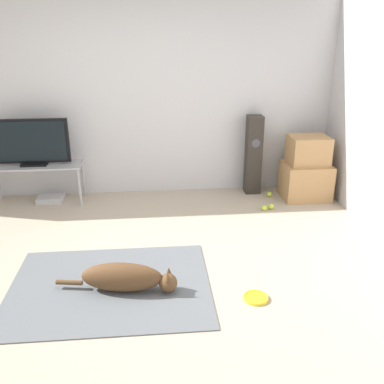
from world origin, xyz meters
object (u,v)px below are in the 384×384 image
cardboard_box_lower (305,181)px  tennis_ball_near_speaker (271,206)px  tennis_ball_loose_on_carpet (270,194)px  frisbee (256,298)px  cardboard_box_upper (308,150)px  dog (126,278)px  game_console (51,199)px  tennis_ball_by_boxes (264,208)px  tv (32,143)px  floor_speaker (253,155)px  tv_stand (36,169)px

cardboard_box_lower → tennis_ball_near_speaker: (-0.53, -0.34, -0.20)m
tennis_ball_loose_on_carpet → frisbee: bearing=-107.7°
cardboard_box_lower → tennis_ball_loose_on_carpet: size_ratio=8.85×
cardboard_box_upper → dog: bearing=-138.7°
game_console → frisbee: bearing=-47.3°
tennis_ball_by_boxes → tennis_ball_near_speaker: 0.10m
frisbee → tennis_ball_near_speaker: bearing=71.2°
cardboard_box_lower → game_console: cardboard_box_lower is taller
cardboard_box_lower → tennis_ball_by_boxes: size_ratio=8.85×
tv → game_console: bearing=0.7°
floor_speaker → tennis_ball_near_speaker: 0.77m
floor_speaker → tv_stand: bearing=-177.8°
dog → tennis_ball_near_speaker: 2.31m
cardboard_box_upper → tennis_ball_by_boxes: cardboard_box_upper is taller
tennis_ball_by_boxes → cardboard_box_upper: bearing=31.7°
cardboard_box_lower → tv_stand: bearing=177.4°
tv → tennis_ball_by_boxes: 2.92m
dog → cardboard_box_upper: size_ratio=2.13×
frisbee → tennis_ball_by_boxes: 1.84m
frisbee → tv_stand: (-2.25, 2.29, 0.42)m
cardboard_box_lower → tennis_ball_by_boxes: cardboard_box_lower is taller
tennis_ball_near_speaker → tennis_ball_loose_on_carpet: size_ratio=1.00×
cardboard_box_upper → game_console: 3.32m
tennis_ball_near_speaker → tennis_ball_loose_on_carpet: 0.41m
tv_stand → tennis_ball_near_speaker: size_ratio=17.22×
frisbee → cardboard_box_upper: size_ratio=0.43×
tv_stand → tennis_ball_loose_on_carpet: tv_stand is taller
dog → tennis_ball_by_boxes: bearing=44.5°
dog → tv: 2.49m
tennis_ball_loose_on_carpet → game_console: size_ratio=0.21×
tv → tennis_ball_by_boxes: tv is taller
cardboard_box_lower → cardboard_box_upper: (0.00, 0.01, 0.40)m
frisbee → tv_stand: 3.24m
dog → tv_stand: bearing=119.9°
floor_speaker → tennis_ball_by_boxes: (0.01, -0.63, -0.48)m
frisbee → tennis_ball_near_speaker: 1.90m
cardboard_box_lower → cardboard_box_upper: size_ratio=1.22×
dog → frisbee: bearing=-11.3°
tv_stand → tv: 0.34m
tennis_ball_near_speaker → game_console: 2.78m
tv → tennis_ball_loose_on_carpet: 3.04m
game_console → floor_speaker: bearing=2.2°
floor_speaker → tv: (-2.76, -0.10, 0.26)m
tennis_ball_by_boxes → tennis_ball_loose_on_carpet: size_ratio=1.00×
frisbee → tennis_ball_loose_on_carpet: size_ratio=3.13×
dog → tennis_ball_loose_on_carpet: dog is taller
tv_stand → cardboard_box_upper: bearing=-2.4°
dog → cardboard_box_lower: (2.20, 1.92, 0.10)m
floor_speaker → game_console: size_ratio=3.26×
frisbee → tv: size_ratio=0.23×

